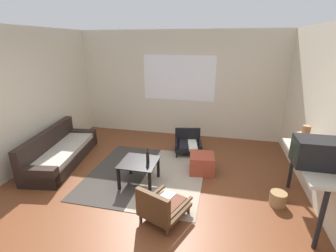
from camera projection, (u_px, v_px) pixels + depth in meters
name	position (u px, v px, depth m)	size (l,w,h in m)	color
ground_plane	(144.00, 199.00, 3.91)	(7.80, 7.80, 0.00)	brown
far_wall_with_window	(179.00, 85.00, 6.28)	(5.60, 0.13, 2.70)	beige
side_wall_left	(5.00, 105.00, 4.30)	(0.12, 6.60, 2.70)	beige
area_rug	(146.00, 174.00, 4.64)	(2.15, 2.23, 0.01)	#38332D
couch	(60.00, 152.00, 5.05)	(1.03, 2.14, 0.70)	black
coffee_table	(139.00, 166.00, 4.24)	(0.63, 0.62, 0.43)	black
armchair_by_window	(188.00, 143.00, 5.54)	(0.70, 0.71, 0.50)	black
armchair_striped_foreground	(162.00, 207.00, 3.36)	(0.74, 0.79, 0.56)	#472D19
ottoman_orange	(202.00, 163.00, 4.68)	(0.46, 0.46, 0.36)	#993D28
console_shelf	(308.00, 166.00, 3.35)	(0.41, 1.47, 0.89)	#B2AD9E
crt_television	(317.00, 153.00, 3.08)	(0.56, 0.39, 0.36)	black
clay_vase	(304.00, 140.00, 3.59)	(0.24, 0.24, 0.36)	#A87047
glass_bottle	(148.00, 157.00, 4.16)	(0.06, 0.06, 0.26)	black
wicker_basket	(278.00, 199.00, 3.75)	(0.25, 0.25, 0.22)	#9E7A4C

